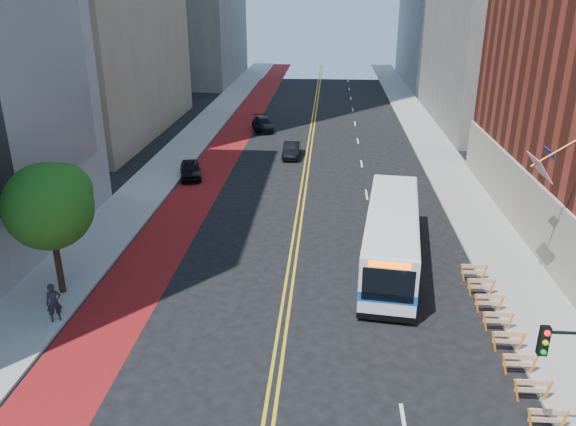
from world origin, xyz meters
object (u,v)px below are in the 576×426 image
(street_tree, at_px, (50,203))
(car_c, at_px, (262,124))
(car_b, at_px, (292,149))
(transit_bus, at_px, (391,235))
(pedestrian, at_px, (54,303))
(traffic_signal, at_px, (576,372))
(car_a, at_px, (190,170))

(street_tree, height_order, car_c, street_tree)
(street_tree, relative_size, car_b, 1.58)
(car_b, bearing_deg, car_c, 111.41)
(transit_bus, xyz_separation_m, pedestrian, (-15.83, -7.18, -0.69))
(traffic_signal, relative_size, pedestrian, 2.74)
(pedestrian, bearing_deg, car_b, 40.27)
(pedestrian, bearing_deg, traffic_signal, -51.58)
(car_b, bearing_deg, street_tree, -110.39)
(car_b, bearing_deg, transit_bus, -71.57)
(car_b, xyz_separation_m, pedestrian, (-8.90, -28.39, 0.38))
(traffic_signal, distance_m, car_b, 37.08)
(car_a, distance_m, car_b, 10.33)
(street_tree, xyz_separation_m, car_a, (1.94, 18.98, -4.22))
(car_a, relative_size, car_b, 0.96)
(street_tree, bearing_deg, pedestrian, -72.22)
(car_b, height_order, pedestrian, pedestrian)
(traffic_signal, relative_size, car_a, 1.25)
(traffic_signal, bearing_deg, car_a, 123.25)
(street_tree, bearing_deg, transit_bus, 15.27)
(transit_bus, distance_m, car_b, 22.33)
(car_b, bearing_deg, traffic_signal, -72.50)
(street_tree, relative_size, car_c, 1.39)
(street_tree, distance_m, transit_bus, 17.57)
(street_tree, xyz_separation_m, pedestrian, (0.84, -2.63, -3.84))
(street_tree, xyz_separation_m, car_c, (5.87, 35.81, -4.21))
(transit_bus, xyz_separation_m, car_b, (-6.93, 21.20, -1.07))
(transit_bus, height_order, pedestrian, transit_bus)
(traffic_signal, xyz_separation_m, car_a, (-18.71, 28.54, -3.03))
(street_tree, xyz_separation_m, transit_bus, (16.68, 4.55, -3.15))
(street_tree, relative_size, traffic_signal, 1.32)
(traffic_signal, distance_m, car_a, 34.26)
(traffic_signal, height_order, car_b, traffic_signal)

